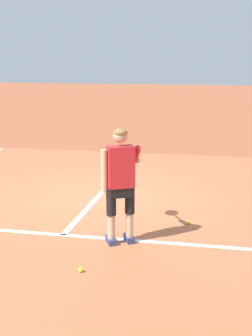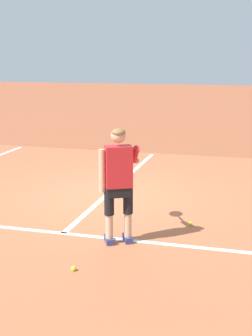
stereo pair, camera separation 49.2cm
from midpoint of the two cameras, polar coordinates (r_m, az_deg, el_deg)
The scene contains 7 objects.
ground_plane at distance 9.40m, azimuth -0.96°, elevation -3.39°, with size 80.00×80.00×0.00m, color #9E5133.
court_inner_surface at distance 8.63m, azimuth -2.55°, elevation -4.91°, with size 10.98×10.60×0.00m, color #B2603D.
line_service at distance 7.48m, azimuth -5.67°, elevation -7.85°, with size 8.23×0.10×0.01m, color white.
line_centre_service at distance 10.38m, azimuth 0.70°, elevation -1.77°, with size 0.10×6.40×0.01m, color white.
tennis_player at distance 6.81m, azimuth 1.18°, elevation -1.20°, with size 0.55×1.23×1.71m.
tennis_ball_near_feet at distance 7.87m, azimuth 9.55°, elevation -6.67°, with size 0.07×0.07×0.07m, color #CCE02D.
tennis_ball_by_baseline at distance 6.23m, azimuth -4.04°, elevation -12.01°, with size 0.07×0.07×0.07m, color #CCE02D.
Camera 2 is at (2.81, -8.58, 2.68)m, focal length 50.63 mm.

